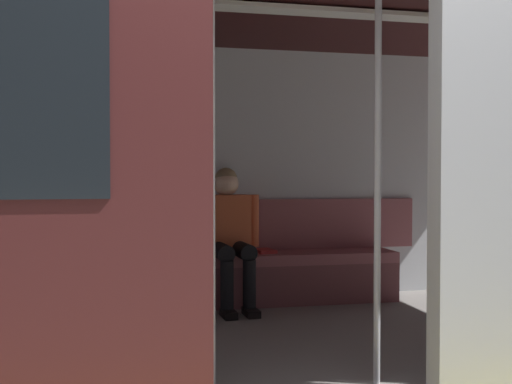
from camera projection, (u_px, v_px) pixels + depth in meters
The scene contains 7 objects.
train_car at pixel (251, 102), 3.78m from camera, with size 6.40×2.97×2.34m.
bench_seat at pixel (232, 266), 4.94m from camera, with size 2.88×0.44×0.43m.
person_seated at pixel (229, 228), 4.88m from camera, with size 0.55×0.69×1.16m.
handbag at pixel (171, 245), 4.86m from camera, with size 0.26×0.15×0.17m.
book at pixel (265, 251), 5.06m from camera, with size 0.15×0.22×0.03m, color #B22D2D.
grab_pole_door at pixel (211, 173), 2.85m from camera, with size 0.04×0.04×2.20m, color silver.
grab_pole_far at pixel (378, 173), 3.05m from camera, with size 0.04×0.04×2.20m, color silver.
Camera 1 is at (0.80, 2.40, 1.08)m, focal length 41.34 mm.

